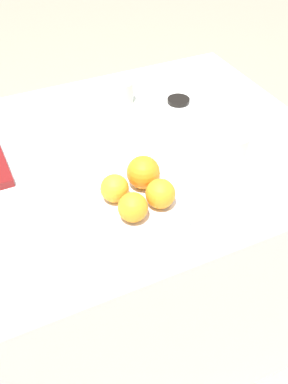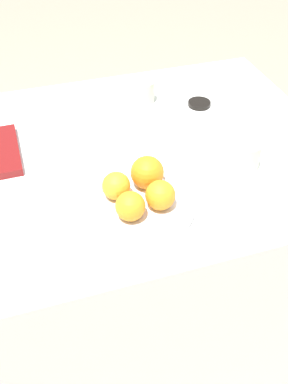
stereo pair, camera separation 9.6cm
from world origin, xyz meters
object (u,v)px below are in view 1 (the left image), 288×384
object	(u,v)px
orange_3	(143,172)
napkin	(28,115)
cup_0	(121,92)
fruit_platter	(144,206)
orange_1	(115,188)
cup_2	(234,148)
orange_2	(160,194)
orange_0	(133,207)
soy_dish	(178,101)

from	to	relation	value
orange_3	napkin	world-z (taller)	orange_3
orange_3	cup_0	xyz separation A→B (m)	(0.11, 0.39, -0.02)
fruit_platter	orange_1	bearing A→B (deg)	138.97
orange_1	cup_2	xyz separation A→B (m)	(0.33, 0.02, -0.01)
orange_1	orange_2	distance (m)	0.10
orange_0	orange_2	world-z (taller)	orange_2
fruit_platter	cup_2	distance (m)	0.29
orange_1	orange_2	bearing A→B (deg)	-36.14
cup_0	orange_3	bearing A→B (deg)	-105.90
orange_2	soy_dish	size ratio (longest dim) A/B	0.98
fruit_platter	orange_3	bearing A→B (deg)	66.09
orange_1	soy_dish	distance (m)	0.47
cup_0	napkin	xyz separation A→B (m)	(-0.27, 0.04, -0.03)
orange_0	orange_1	world-z (taller)	same
cup_2	cup_0	bearing A→B (deg)	110.48
orange_1	orange_3	distance (m)	0.08
orange_1	cup_0	distance (m)	0.44
orange_3	soy_dish	xyz separation A→B (m)	(0.26, 0.31, -0.05)
orange_0	soy_dish	bearing A→B (deg)	50.71
fruit_platter	soy_dish	distance (m)	0.47
orange_0	cup_0	size ratio (longest dim) A/B	0.89
napkin	cup_0	bearing A→B (deg)	-8.49
orange_1	napkin	xyz separation A→B (m)	(-0.09, 0.44, -0.04)
cup_0	soy_dish	distance (m)	0.17
orange_1	soy_dish	size ratio (longest dim) A/B	0.94
orange_0	napkin	world-z (taller)	orange_0
napkin	soy_dish	xyz separation A→B (m)	(0.43, -0.11, 0.00)
cup_2	orange_0	bearing A→B (deg)	-163.16
napkin	orange_1	bearing A→B (deg)	-79.02
cup_0	fruit_platter	bearing A→B (deg)	-107.02
cup_2	soy_dish	world-z (taller)	cup_2
orange_3	napkin	xyz separation A→B (m)	(-0.16, 0.43, -0.05)
orange_0	orange_2	distance (m)	0.07
orange_1	napkin	size ratio (longest dim) A/B	0.42
orange_3	fruit_platter	bearing A→B (deg)	-113.91
fruit_platter	soy_dish	world-z (taller)	fruit_platter
fruit_platter	napkin	distance (m)	0.51
orange_0	soy_dish	world-z (taller)	orange_0
orange_3	napkin	size ratio (longest dim) A/B	0.51
orange_3	napkin	distance (m)	0.46
napkin	fruit_platter	bearing A→B (deg)	-74.38
orange_2	napkin	world-z (taller)	orange_2
fruit_platter	napkin	xyz separation A→B (m)	(-0.14, 0.49, -0.01)
cup_0	orange_2	bearing A→B (deg)	-102.82
fruit_platter	orange_2	bearing A→B (deg)	-26.86
orange_1	cup_0	world-z (taller)	orange_1
orange_1	orange_3	bearing A→B (deg)	11.87
cup_0	soy_dish	xyz separation A→B (m)	(0.15, -0.07, -0.03)
soy_dish	orange_1	bearing A→B (deg)	-135.89
fruit_platter	napkin	size ratio (longest dim) A/B	1.51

